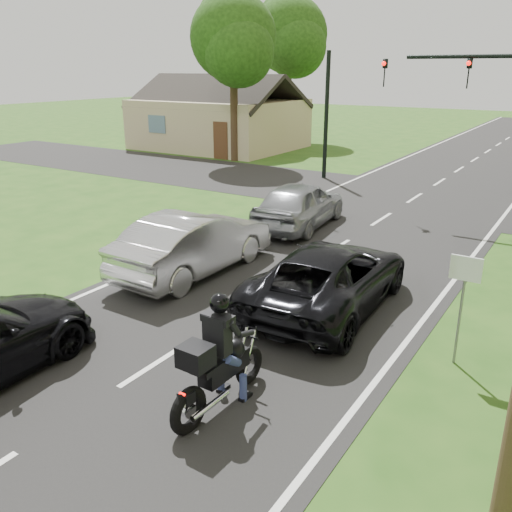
# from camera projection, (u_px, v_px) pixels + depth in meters

# --- Properties ---
(ground) EXTENTS (140.00, 140.00, 0.00)m
(ground) POSITION_uv_depth(u_px,v_px,m) (158.00, 363.00, 10.18)
(ground) COLOR #244C15
(ground) RESTS_ON ground
(road) EXTENTS (8.00, 100.00, 0.01)m
(road) POSITION_uv_depth(u_px,v_px,m) (360.00, 233.00, 18.15)
(road) COLOR black
(road) RESTS_ON ground
(cross_road) EXTENTS (60.00, 7.00, 0.01)m
(cross_road) POSITION_uv_depth(u_px,v_px,m) (414.00, 198.00, 22.93)
(cross_road) COLOR black
(cross_road) RESTS_ON ground
(motorcycle_rider) EXTENTS (0.66, 2.33, 2.01)m
(motorcycle_rider) POSITION_uv_depth(u_px,v_px,m) (217.00, 365.00, 8.60)
(motorcycle_rider) COLOR black
(motorcycle_rider) RESTS_ON ground
(dark_suv) EXTENTS (2.67, 5.41, 1.48)m
(dark_suv) POSITION_uv_depth(u_px,v_px,m) (329.00, 277.00, 12.31)
(dark_suv) COLOR black
(dark_suv) RESTS_ON road
(silver_sedan) EXTENTS (1.83, 5.04, 1.65)m
(silver_sedan) POSITION_uv_depth(u_px,v_px,m) (194.00, 243.00, 14.41)
(silver_sedan) COLOR silver
(silver_sedan) RESTS_ON road
(silver_suv) EXTENTS (2.32, 4.88, 1.61)m
(silver_suv) POSITION_uv_depth(u_px,v_px,m) (300.00, 204.00, 18.54)
(silver_suv) COLOR gray
(silver_suv) RESTS_ON road
(traffic_signal) EXTENTS (6.38, 0.44, 6.00)m
(traffic_signal) POSITION_uv_depth(u_px,v_px,m) (506.00, 102.00, 18.28)
(traffic_signal) COLOR black
(traffic_signal) RESTS_ON ground
(signal_pole_far) EXTENTS (0.20, 0.20, 6.00)m
(signal_pole_far) POSITION_uv_depth(u_px,v_px,m) (326.00, 116.00, 26.17)
(signal_pole_far) COLOR black
(signal_pole_far) RESTS_ON ground
(sign_white) EXTENTS (0.55, 0.07, 2.12)m
(sign_white) POSITION_uv_depth(u_px,v_px,m) (464.00, 284.00, 9.65)
(sign_white) COLOR slate
(sign_white) RESTS_ON ground
(tree_left_near) EXTENTS (5.12, 4.96, 9.22)m
(tree_left_near) POSITION_uv_depth(u_px,v_px,m) (235.00, 42.00, 29.72)
(tree_left_near) COLOR #332316
(tree_left_near) RESTS_ON ground
(tree_left_far) EXTENTS (5.76, 5.58, 10.14)m
(tree_left_far) POSITION_uv_depth(u_px,v_px,m) (292.00, 39.00, 38.47)
(tree_left_far) COLOR #332316
(tree_left_far) RESTS_ON ground
(house) EXTENTS (10.20, 8.00, 4.84)m
(house) POSITION_uv_depth(u_px,v_px,m) (219.00, 121.00, 36.82)
(house) COLOR tan
(house) RESTS_ON ground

